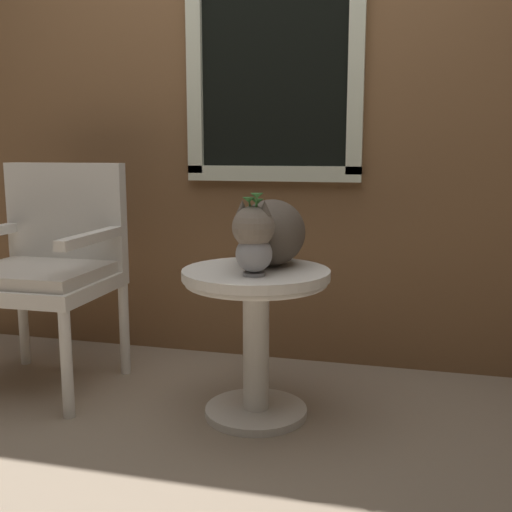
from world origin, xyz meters
TOP-DOWN VIEW (x-y plane):
  - ground_plane at (0.00, 0.00)m, footprint 6.00×6.00m
  - back_wall at (0.00, 0.88)m, footprint 4.00×0.07m
  - wicker_side_table at (0.17, 0.20)m, footprint 0.55×0.55m
  - wicker_chair at (-0.77, 0.32)m, footprint 0.56×0.53m
  - cat at (0.20, 0.27)m, footprint 0.28×0.63m
  - pewter_vase_with_ivy at (0.19, 0.09)m, footprint 0.13×0.13m

SIDE VIEW (x-z plane):
  - ground_plane at x=0.00m, z-range 0.00..0.00m
  - wicker_side_table at x=0.17m, z-range 0.12..0.68m
  - wicker_chair at x=-0.77m, z-range 0.06..1.00m
  - pewter_vase_with_ivy at x=0.19m, z-range 0.52..0.80m
  - cat at x=0.20m, z-range 0.56..0.83m
  - back_wall at x=0.00m, z-range 0.00..2.60m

